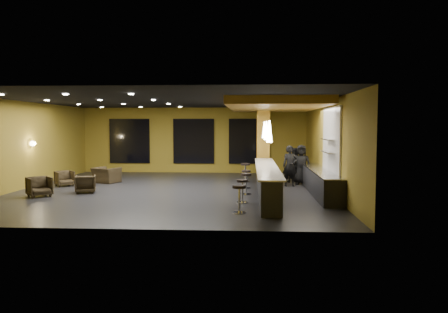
# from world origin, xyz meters

# --- Properties ---
(floor) EXTENTS (12.00, 13.00, 0.10)m
(floor) POSITION_xyz_m (0.00, 0.00, -0.05)
(floor) COLOR black
(floor) RESTS_ON ground
(ceiling) EXTENTS (12.00, 13.00, 0.10)m
(ceiling) POSITION_xyz_m (0.00, 0.00, 3.55)
(ceiling) COLOR black
(wall_back) EXTENTS (12.00, 0.10, 3.50)m
(wall_back) POSITION_xyz_m (0.00, 6.55, 1.75)
(wall_back) COLOR olive
(wall_back) RESTS_ON floor
(wall_front) EXTENTS (12.00, 0.10, 3.50)m
(wall_front) POSITION_xyz_m (0.00, -6.55, 1.75)
(wall_front) COLOR olive
(wall_front) RESTS_ON floor
(wall_left) EXTENTS (0.10, 13.00, 3.50)m
(wall_left) POSITION_xyz_m (-6.05, 0.00, 1.75)
(wall_left) COLOR olive
(wall_left) RESTS_ON floor
(wall_right) EXTENTS (0.10, 13.00, 3.50)m
(wall_right) POSITION_xyz_m (6.05, 0.00, 1.75)
(wall_right) COLOR olive
(wall_right) RESTS_ON floor
(wood_soffit) EXTENTS (3.60, 8.00, 0.28)m
(wood_soffit) POSITION_xyz_m (4.00, 1.00, 3.36)
(wood_soffit) COLOR olive
(wood_soffit) RESTS_ON ceiling
(window_left) EXTENTS (2.20, 0.06, 2.40)m
(window_left) POSITION_xyz_m (-3.50, 6.44, 1.70)
(window_left) COLOR black
(window_left) RESTS_ON wall_back
(window_center) EXTENTS (2.20, 0.06, 2.40)m
(window_center) POSITION_xyz_m (0.00, 6.44, 1.70)
(window_center) COLOR black
(window_center) RESTS_ON wall_back
(window_right) EXTENTS (2.20, 0.06, 2.40)m
(window_right) POSITION_xyz_m (3.00, 6.44, 1.70)
(window_right) COLOR black
(window_right) RESTS_ON wall_back
(tile_backsplash) EXTENTS (0.06, 3.20, 2.40)m
(tile_backsplash) POSITION_xyz_m (5.96, -1.00, 2.00)
(tile_backsplash) COLOR white
(tile_backsplash) RESTS_ON wall_right
(bar_counter) EXTENTS (0.60, 8.00, 1.00)m
(bar_counter) POSITION_xyz_m (3.65, -1.00, 0.50)
(bar_counter) COLOR black
(bar_counter) RESTS_ON floor
(bar_top) EXTENTS (0.78, 8.10, 0.05)m
(bar_top) POSITION_xyz_m (3.65, -1.00, 1.02)
(bar_top) COLOR silver
(bar_top) RESTS_ON bar_counter
(prep_counter) EXTENTS (0.70, 6.00, 0.86)m
(prep_counter) POSITION_xyz_m (5.65, -0.50, 0.43)
(prep_counter) COLOR black
(prep_counter) RESTS_ON floor
(prep_top) EXTENTS (0.72, 6.00, 0.03)m
(prep_top) POSITION_xyz_m (5.65, -0.50, 0.89)
(prep_top) COLOR silver
(prep_top) RESTS_ON prep_counter
(wall_shelf_lower) EXTENTS (0.30, 1.50, 0.03)m
(wall_shelf_lower) POSITION_xyz_m (5.82, -1.20, 1.60)
(wall_shelf_lower) COLOR silver
(wall_shelf_lower) RESTS_ON wall_right
(wall_shelf_upper) EXTENTS (0.30, 1.50, 0.03)m
(wall_shelf_upper) POSITION_xyz_m (5.82, -1.20, 2.05)
(wall_shelf_upper) COLOR silver
(wall_shelf_upper) RESTS_ON wall_right
(column) EXTENTS (0.60, 0.60, 3.50)m
(column) POSITION_xyz_m (3.65, 3.60, 1.75)
(column) COLOR olive
(column) RESTS_ON floor
(wall_sconce) EXTENTS (0.22, 0.22, 0.22)m
(wall_sconce) POSITION_xyz_m (-5.88, 0.50, 1.80)
(wall_sconce) COLOR #FFE5B2
(wall_sconce) RESTS_ON wall_left
(pendant_0) EXTENTS (0.20, 0.20, 0.70)m
(pendant_0) POSITION_xyz_m (3.65, -3.00, 2.35)
(pendant_0) COLOR white
(pendant_0) RESTS_ON wood_soffit
(pendant_1) EXTENTS (0.20, 0.20, 0.70)m
(pendant_1) POSITION_xyz_m (3.65, -0.50, 2.35)
(pendant_1) COLOR white
(pendant_1) RESTS_ON wood_soffit
(pendant_2) EXTENTS (0.20, 0.20, 0.70)m
(pendant_2) POSITION_xyz_m (3.65, 2.00, 2.35)
(pendant_2) COLOR white
(pendant_2) RESTS_ON wood_soffit
(staff_a) EXTENTS (0.65, 0.45, 1.71)m
(staff_a) POSITION_xyz_m (4.71, 1.41, 0.85)
(staff_a) COLOR black
(staff_a) RESTS_ON floor
(staff_b) EXTENTS (0.76, 0.60, 1.55)m
(staff_b) POSITION_xyz_m (5.04, 2.44, 0.77)
(staff_b) COLOR black
(staff_b) RESTS_ON floor
(staff_c) EXTENTS (0.90, 0.64, 1.71)m
(staff_c) POSITION_xyz_m (5.25, 2.05, 0.85)
(staff_c) COLOR black
(staff_c) RESTS_ON floor
(armchair_a) EXTENTS (1.09, 1.09, 0.71)m
(armchair_a) POSITION_xyz_m (-4.48, -1.83, 0.36)
(armchair_a) COLOR black
(armchair_a) RESTS_ON floor
(armchair_b) EXTENTS (0.91, 0.92, 0.67)m
(armchair_b) POSITION_xyz_m (-3.16, -0.88, 0.34)
(armchair_b) COLOR black
(armchair_b) RESTS_ON floor
(armchair_c) EXTENTS (0.98, 0.98, 0.64)m
(armchair_c) POSITION_xyz_m (-4.73, 0.86, 0.32)
(armchair_c) COLOR black
(armchair_c) RESTS_ON floor
(armchair_d) EXTENTS (1.33, 1.26, 0.68)m
(armchair_d) POSITION_xyz_m (-3.34, 2.03, 0.34)
(armchair_d) COLOR black
(armchair_d) RESTS_ON floor
(bar_stool_0) EXTENTS (0.41, 0.41, 0.81)m
(bar_stool_0) POSITION_xyz_m (2.73, -4.38, 0.52)
(bar_stool_0) COLOR silver
(bar_stool_0) RESTS_ON floor
(bar_stool_1) EXTENTS (0.39, 0.39, 0.77)m
(bar_stool_1) POSITION_xyz_m (2.79, -2.69, 0.49)
(bar_stool_1) COLOR silver
(bar_stool_1) RESTS_ON floor
(bar_stool_2) EXTENTS (0.40, 0.40, 0.78)m
(bar_stool_2) POSITION_xyz_m (2.90, -0.98, 0.50)
(bar_stool_2) COLOR silver
(bar_stool_2) RESTS_ON floor
(bar_stool_3) EXTENTS (0.38, 0.38, 0.74)m
(bar_stool_3) POSITION_xyz_m (2.89, 0.59, 0.48)
(bar_stool_3) COLOR silver
(bar_stool_3) RESTS_ON floor
(bar_stool_4) EXTENTS (0.44, 0.44, 0.86)m
(bar_stool_4) POSITION_xyz_m (2.83, 2.50, 0.55)
(bar_stool_4) COLOR silver
(bar_stool_4) RESTS_ON floor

